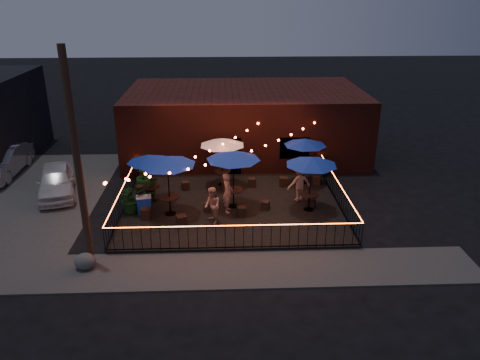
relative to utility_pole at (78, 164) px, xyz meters
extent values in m
plane|color=black|center=(5.40, 2.60, -4.00)|extent=(110.00, 110.00, 0.00)
cube|color=black|center=(5.40, 4.60, -3.92)|extent=(10.00, 8.00, 0.15)
cube|color=#3E3B39|center=(5.40, -0.65, -3.98)|extent=(18.00, 2.50, 0.05)
cube|color=#3E1611|center=(6.40, 12.60, -2.00)|extent=(14.00, 8.00, 4.00)
cube|color=black|center=(5.40, 8.72, -2.90)|extent=(1.20, 0.24, 2.20)
cube|color=black|center=(8.90, 8.72, -2.40)|extent=(1.60, 0.24, 1.20)
cylinder|color=#382317|center=(0.00, 0.00, 0.00)|extent=(0.26, 0.26, 8.00)
cube|color=black|center=(5.40, 0.60, -3.77)|extent=(10.00, 0.04, 0.04)
cube|color=black|center=(5.40, 0.60, -2.85)|extent=(10.00, 0.04, 0.04)
cube|color=#FF5F23|center=(5.40, 0.60, -2.82)|extent=(10.00, 0.03, 0.02)
cube|color=black|center=(0.40, 4.60, -3.77)|extent=(0.04, 8.00, 0.04)
cube|color=black|center=(0.40, 4.60, -2.85)|extent=(0.04, 8.00, 0.04)
cube|color=#FF5F23|center=(0.40, 4.60, -2.82)|extent=(0.03, 8.00, 0.02)
cube|color=black|center=(10.40, 4.60, -3.77)|extent=(0.04, 8.00, 0.04)
cube|color=black|center=(10.40, 4.60, -2.85)|extent=(0.04, 8.00, 0.04)
cube|color=#FF5F23|center=(10.40, 4.60, -2.82)|extent=(0.03, 8.00, 0.02)
cylinder|color=black|center=(2.60, 3.80, -3.83)|extent=(0.50, 0.50, 0.03)
cylinder|color=black|center=(2.60, 3.80, -3.43)|extent=(0.07, 0.07, 0.82)
cylinder|color=black|center=(2.60, 3.80, -3.01)|extent=(0.91, 0.91, 0.05)
cylinder|color=black|center=(2.60, 3.80, -2.48)|extent=(0.05, 0.05, 2.73)
cone|color=navy|center=(2.60, 3.80, -1.29)|extent=(3.17, 3.17, 0.40)
cylinder|color=black|center=(1.60, 5.26, -3.84)|extent=(0.42, 0.42, 0.03)
cylinder|color=black|center=(1.60, 5.26, -3.50)|extent=(0.06, 0.06, 0.69)
cylinder|color=black|center=(1.60, 5.26, -3.14)|extent=(0.76, 0.76, 0.04)
cylinder|color=black|center=(1.60, 5.26, -2.70)|extent=(0.04, 0.04, 2.29)
cone|color=navy|center=(1.60, 5.26, -1.70)|extent=(2.51, 2.51, 0.33)
cylinder|color=black|center=(5.47, 4.48, -3.83)|extent=(0.49, 0.49, 0.03)
cylinder|color=black|center=(5.47, 4.48, -3.44)|extent=(0.07, 0.07, 0.81)
cylinder|color=black|center=(5.47, 4.48, -3.02)|extent=(0.90, 0.90, 0.04)
cylinder|color=black|center=(5.47, 4.48, -2.51)|extent=(0.05, 0.05, 2.69)
cone|color=navy|center=(5.47, 4.48, -1.33)|extent=(2.85, 2.85, 0.39)
cylinder|color=black|center=(4.99, 7.09, -3.83)|extent=(0.46, 0.46, 0.03)
cylinder|color=black|center=(4.99, 7.09, -3.47)|extent=(0.06, 0.06, 0.75)
cylinder|color=black|center=(4.99, 7.09, -3.08)|extent=(0.83, 0.83, 0.04)
cylinder|color=black|center=(4.99, 7.09, -2.60)|extent=(0.05, 0.05, 2.49)
cone|color=silver|center=(4.99, 7.09, -1.51)|extent=(3.01, 3.01, 0.36)
cylinder|color=black|center=(8.92, 3.98, -3.83)|extent=(0.47, 0.47, 0.03)
cylinder|color=black|center=(8.92, 3.98, -3.46)|extent=(0.06, 0.06, 0.76)
cylinder|color=black|center=(8.92, 3.98, -3.07)|extent=(0.85, 0.85, 0.04)
cylinder|color=black|center=(8.92, 3.98, -2.58)|extent=(0.05, 0.05, 2.54)
cone|color=navy|center=(8.92, 3.98, -1.47)|extent=(2.88, 2.88, 0.37)
cylinder|color=black|center=(9.20, 7.22, -3.84)|extent=(0.44, 0.44, 0.03)
cylinder|color=black|center=(9.20, 7.22, -3.48)|extent=(0.06, 0.06, 0.72)
cylinder|color=black|center=(9.20, 7.22, -3.11)|extent=(0.80, 0.80, 0.04)
cylinder|color=black|center=(9.20, 7.22, -2.66)|extent=(0.04, 0.04, 2.39)
cone|color=navy|center=(9.20, 7.22, -1.61)|extent=(2.75, 2.75, 0.35)
cube|color=black|center=(1.59, 3.37, -3.60)|extent=(0.47, 0.47, 0.49)
cube|color=black|center=(3.19, 2.64, -3.61)|extent=(0.52, 0.52, 0.48)
cube|color=black|center=(0.89, 6.11, -3.64)|extent=(0.45, 0.45, 0.42)
cube|color=black|center=(3.09, 6.57, -3.64)|extent=(0.45, 0.45, 0.42)
cube|color=black|center=(4.33, 3.97, -3.63)|extent=(0.46, 0.46, 0.45)
cube|color=black|center=(5.80, 3.46, -3.63)|extent=(0.44, 0.44, 0.44)
cube|color=black|center=(5.13, 6.48, -3.61)|extent=(0.46, 0.46, 0.48)
cube|color=black|center=(6.47, 6.83, -3.63)|extent=(0.44, 0.44, 0.44)
cube|color=black|center=(6.93, 4.10, -3.65)|extent=(0.45, 0.45, 0.41)
cube|color=black|center=(9.10, 4.30, -3.63)|extent=(0.47, 0.47, 0.43)
cube|color=black|center=(8.12, 6.85, -3.62)|extent=(0.41, 0.41, 0.46)
cube|color=black|center=(9.90, 6.99, -3.62)|extent=(0.51, 0.51, 0.46)
imported|color=tan|center=(5.19, 3.96, -2.92)|extent=(0.47, 0.70, 1.86)
imported|color=#D79F89|center=(4.52, 2.87, -3.03)|extent=(0.86, 0.96, 1.63)
imported|color=tan|center=(8.62, 5.06, -2.95)|extent=(1.31, 0.97, 1.80)
imported|color=#16350B|center=(0.84, 4.10, -3.16)|extent=(1.48, 1.36, 1.39)
imported|color=#0D340F|center=(1.57, 5.19, -3.22)|extent=(0.86, 0.79, 1.25)
imported|color=#0F390F|center=(0.97, 6.87, -3.17)|extent=(0.95, 0.95, 1.35)
cube|color=#1237BA|center=(1.44, 3.85, -3.44)|extent=(0.68, 0.53, 0.82)
cube|color=silver|center=(1.44, 3.85, -3.01)|extent=(0.73, 0.58, 0.05)
ellipsoid|color=#4A4A45|center=(-0.11, -0.36, -3.67)|extent=(1.05, 0.98, 0.66)
imported|color=silver|center=(-3.30, 6.51, -3.27)|extent=(2.86, 4.59, 1.46)
imported|color=#9D9CA5|center=(-7.07, 9.32, -3.20)|extent=(1.71, 4.84, 1.59)
camera|label=1|loc=(4.97, -15.29, 5.57)|focal=35.00mm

